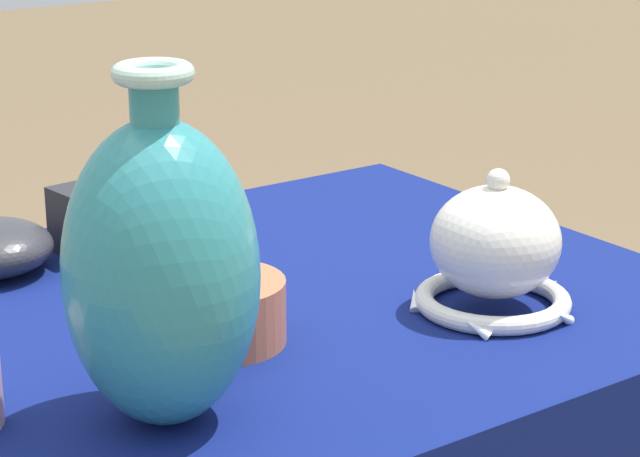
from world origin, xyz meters
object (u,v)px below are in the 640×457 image
(vase_tall_bulbous, at_px, (161,271))
(mosaic_tile_box, at_px, (108,217))
(vase_dome_bell, at_px, (495,253))
(pot_squat_terracotta, at_px, (220,311))

(vase_tall_bulbous, xyz_separation_m, mosaic_tile_box, (0.18, 0.47, -0.10))
(vase_tall_bulbous, bearing_deg, vase_dome_bell, 3.68)
(mosaic_tile_box, distance_m, pot_squat_terracotta, 0.35)
(vase_dome_bell, xyz_separation_m, pot_squat_terracotta, (-0.30, 0.10, -0.03))
(vase_tall_bulbous, height_order, vase_dome_bell, vase_tall_bulbous)
(mosaic_tile_box, bearing_deg, vase_dome_bell, -66.17)
(vase_tall_bulbous, relative_size, vase_dome_bell, 1.75)
(pot_squat_terracotta, bearing_deg, vase_tall_bulbous, -136.59)
(vase_dome_bell, relative_size, pot_squat_terracotta, 1.35)
(mosaic_tile_box, relative_size, pot_squat_terracotta, 0.96)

